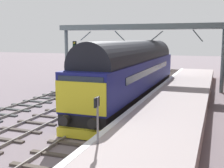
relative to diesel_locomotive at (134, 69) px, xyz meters
The scene contains 9 objects.
ground_plane 5.66m from the diesel_locomotive, 90.01° to the right, with size 140.00×140.00×0.00m, color slate.
track_main 5.64m from the diesel_locomotive, 90.01° to the right, with size 2.50×60.00×0.15m.
track_adjacent_west 6.65m from the diesel_locomotive, 124.68° to the right, with size 2.50×60.00×0.15m.
track_adjacent_far_west 8.85m from the diesel_locomotive, 143.30° to the right, with size 2.50×60.00×0.15m.
station_platform 6.54m from the diesel_locomotive, 54.73° to the right, with size 4.00×44.00×1.01m.
diesel_locomotive is the anchor object (origin of this frame).
signal_post_far 11.89m from the diesel_locomotive, 139.39° to the left, with size 0.44×0.22×4.56m.
platform_number_sign 12.53m from the diesel_locomotive, 80.47° to the right, with size 0.10×0.44×1.74m.
overhead_footbridge 7.09m from the diesel_locomotive, 102.44° to the left, with size 16.12×2.00×6.20m.
Camera 1 is at (6.10, -16.84, 4.83)m, focal length 47.28 mm.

